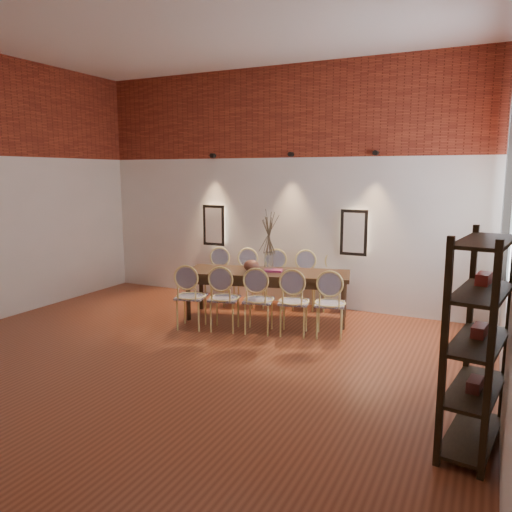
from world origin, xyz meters
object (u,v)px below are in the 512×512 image
at_px(chair_near_a, 191,296).
at_px(book, 274,271).
at_px(chair_near_e, 330,304).
at_px(vase, 269,262).
at_px(chair_near_c, 259,300).
at_px(chair_far_a, 217,277).
at_px(chair_far_c, 274,280).
at_px(chair_far_d, 304,281).
at_px(shelving_rack, 478,342).
at_px(bowl, 251,266).
at_px(chair_far_e, 335,282).
at_px(chair_near_b, 224,298).
at_px(dining_table, 267,295).
at_px(chair_near_d, 294,302).
at_px(chair_far_b, 245,279).

bearing_deg(chair_near_a, book, 32.22).
height_order(chair_near_e, vase, vase).
relative_size(chair_near_c, chair_far_a, 1.00).
height_order(chair_near_a, book, chair_near_a).
distance_m(chair_far_a, chair_far_c, 1.00).
relative_size(vase, book, 1.15).
bearing_deg(vase, chair_far_d, 69.26).
bearing_deg(shelving_rack, chair_far_c, 142.84).
bearing_deg(book, bowl, -155.63).
height_order(chair_near_a, chair_far_e, same).
relative_size(chair_near_e, chair_far_a, 1.00).
relative_size(chair_near_e, shelving_rack, 0.52).
distance_m(chair_near_b, bowl, 0.78).
relative_size(chair_near_b, chair_far_e, 1.00).
distance_m(chair_near_b, chair_near_c, 0.50).
bearing_deg(chair_near_c, dining_table, 90.00).
xyz_separation_m(bowl, book, (0.31, 0.14, -0.07)).
bearing_deg(chair_far_d, chair_near_d, 90.00).
bearing_deg(chair_near_a, chair_near_e, 0.00).
bearing_deg(chair_far_d, dining_table, 53.71).
bearing_deg(vase, chair_near_a, -132.09).
bearing_deg(chair_near_b, chair_far_a, 110.16).
bearing_deg(shelving_rack, chair_far_d, 137.14).
bearing_deg(chair_near_c, chair_far_e, 53.71).
bearing_deg(book, chair_far_c, 112.39).
distance_m(chair_near_a, chair_far_b, 1.46).
height_order(vase, bowl, vase).
bearing_deg(chair_far_e, bowl, 30.56).
height_order(chair_far_c, chair_far_d, same).
bearing_deg(bowl, dining_table, 26.12).
relative_size(chair_far_c, chair_far_e, 1.00).
bearing_deg(chair_near_b, chair_near_c, -0.00).
distance_m(chair_far_d, book, 0.84).
bearing_deg(vase, shelving_rack, -40.55).
bearing_deg(bowl, chair_near_d, -26.29).
height_order(chair_near_b, chair_far_b, same).
height_order(chair_near_a, chair_far_a, same).
distance_m(chair_far_d, bowl, 1.11).
xyz_separation_m(chair_near_d, shelving_rack, (2.41, -2.05, 0.43)).
bearing_deg(book, chair_near_d, -45.41).
height_order(chair_far_d, chair_far_e, same).
bearing_deg(chair_near_e, chair_far_d, 110.16).
distance_m(chair_near_e, chair_far_a, 2.43).
bearing_deg(chair_far_e, chair_far_d, 0.00).
xyz_separation_m(chair_near_e, book, (-1.05, 0.45, 0.30)).
bearing_deg(shelving_rack, chair_near_a, 164.53).
xyz_separation_m(chair_near_c, book, (-0.08, 0.69, 0.30)).
distance_m(chair_near_b, chair_near_d, 1.00).
bearing_deg(dining_table, vase, 0.00).
relative_size(chair_near_d, chair_far_e, 1.00).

